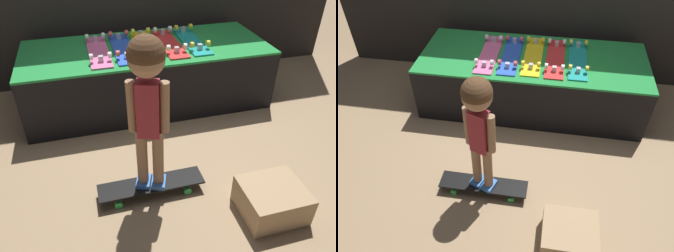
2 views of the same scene
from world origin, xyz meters
The scene contains 10 objects.
ground_plane centered at (0.00, 0.00, 0.00)m, with size 16.00×16.00×0.00m, color #9E7F5B.
display_rack centered at (0.00, 0.54, 0.29)m, with size 2.28×0.93×0.58m.
skateboard_pink_on_rack centered at (-0.44, 0.51, 0.60)m, with size 0.18×0.75×0.09m.
skateboard_blue_on_rack centered at (-0.22, 0.53, 0.60)m, with size 0.18×0.75×0.09m.
skateboard_yellow_on_rack centered at (0.00, 0.55, 0.60)m, with size 0.18×0.75×0.09m.
skateboard_red_on_rack centered at (0.22, 0.53, 0.60)m, with size 0.18×0.75×0.09m.
skateboard_teal_on_rack centered at (0.44, 0.55, 0.60)m, with size 0.18×0.75×0.09m.
skateboard_on_floor centered at (-0.26, -0.73, 0.07)m, with size 0.73×0.18×0.09m.
child centered at (-0.26, -0.73, 0.83)m, with size 0.24×0.21×1.05m.
storage_box centered at (0.45, -1.11, 0.11)m, with size 0.40×0.35×0.21m.
Camera 2 is at (0.20, -2.37, 2.29)m, focal length 35.00 mm.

